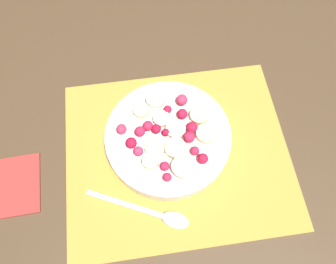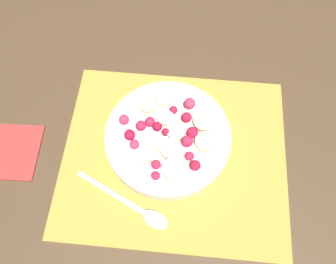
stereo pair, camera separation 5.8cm
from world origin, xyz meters
The scene contains 5 objects.
ground_plane centered at (0.00, 0.00, 0.00)m, with size 3.00×3.00×0.00m, color #4C3823.
placemat centered at (0.00, 0.00, 0.00)m, with size 0.41×0.34×0.01m.
fruit_bowl centered at (0.01, -0.02, 0.03)m, with size 0.23×0.23×0.05m.
spoon centered at (0.05, 0.11, 0.01)m, with size 0.17×0.10×0.01m.
napkin centered at (0.31, 0.02, 0.00)m, with size 0.12×0.11×0.01m.
Camera 2 is at (-0.01, 0.22, 0.57)m, focal length 35.00 mm.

